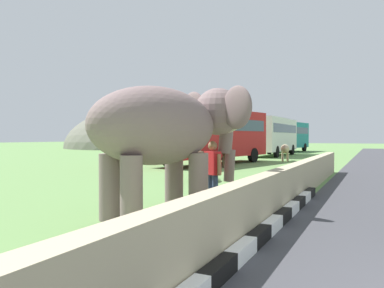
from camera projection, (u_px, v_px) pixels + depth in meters
striped_curb at (203, 285)px, 4.22m from camera, size 16.20×0.20×0.24m
barrier_parapet at (243, 211)px, 6.46m from camera, size 28.00×0.36×1.00m
elephant at (169, 128)px, 8.48m from camera, size 4.02×3.27×2.96m
person_handler at (213, 170)px, 9.54m from camera, size 0.41×0.58×1.66m
bus_red at (214, 132)px, 24.70m from camera, size 10.21×4.48×3.50m
bus_white at (273, 134)px, 35.90m from camera, size 10.00×2.70×3.50m
bus_teal at (288, 134)px, 45.56m from camera, size 8.75×3.60×3.50m
cow_near at (198, 159)px, 15.29m from camera, size 1.93×0.96×1.23m
cow_mid at (285, 149)px, 27.85m from camera, size 1.93×0.97×1.23m
cow_far at (227, 152)px, 22.31m from camera, size 1.93×1.00×1.23m
hill_east at (164, 147)px, 68.02m from camera, size 37.79×30.23×15.14m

